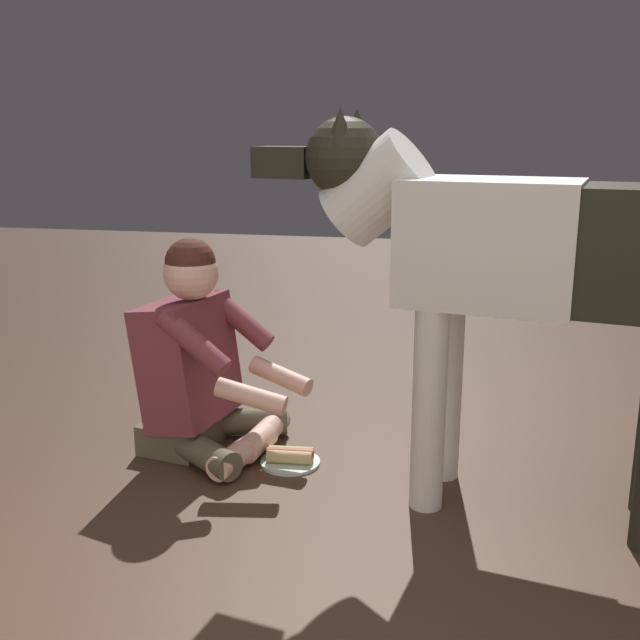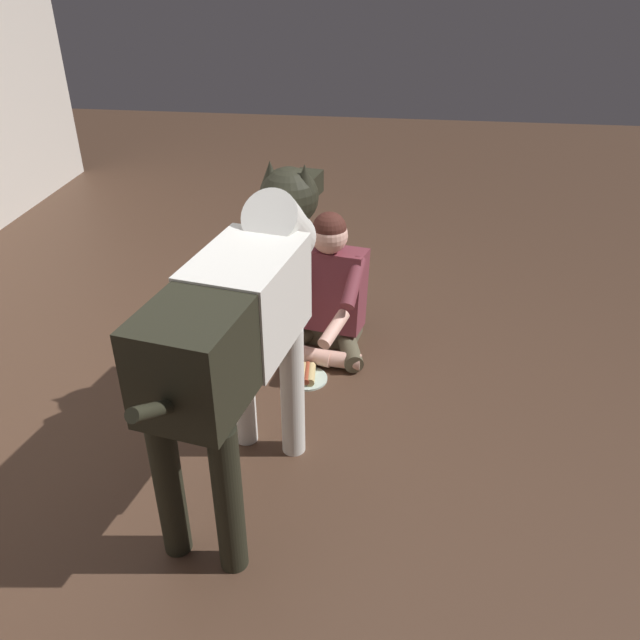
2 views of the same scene
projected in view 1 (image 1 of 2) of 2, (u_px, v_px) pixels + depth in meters
name	position (u px, v px, depth m)	size (l,w,h in m)	color
ground_plane	(378.00, 538.00, 2.34)	(13.13, 13.13, 0.00)	#483123
person_sitting_on_floor	(200.00, 365.00, 2.92)	(0.67, 0.57, 0.84)	brown
large_dog	(509.00, 257.00, 2.37)	(1.65, 0.51, 1.30)	silver
hot_dog_on_plate	(290.00, 457.00, 2.86)	(0.23, 0.23, 0.06)	silver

